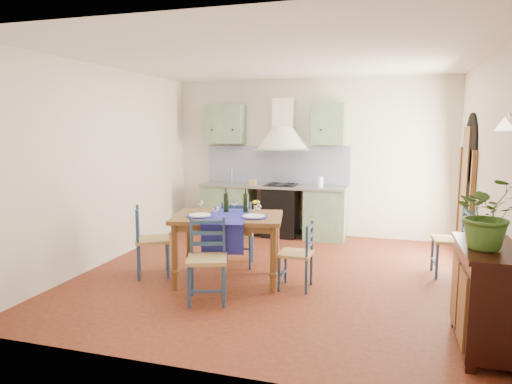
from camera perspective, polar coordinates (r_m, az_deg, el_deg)
floor at (r=6.16m, az=2.44°, el=-10.34°), size 5.00×5.00×0.00m
back_wall at (r=8.23m, az=3.22°, el=1.84°), size 5.00×0.96×2.80m
right_wall at (r=6.07m, az=26.71°, el=1.46°), size 0.26×5.00×2.80m
left_wall at (r=6.91m, az=-18.05°, el=3.17°), size 0.04×5.00×2.80m
ceiling at (r=5.90m, az=2.61°, el=16.45°), size 5.00×5.00×0.01m
dining_table at (r=5.74m, az=-3.48°, el=-3.92°), size 1.49×1.17×1.17m
chair_near at (r=5.19m, az=-6.11°, el=-8.35°), size 0.55×0.55×0.93m
chair_far at (r=6.42m, az=-2.30°, el=-5.05°), size 0.52×0.52×0.94m
chair_left at (r=6.16m, az=-13.10°, el=-5.92°), size 0.59×0.59×0.92m
chair_right at (r=5.58m, az=5.29°, el=-7.79°), size 0.39×0.39×0.82m
chair_spare at (r=6.52m, az=23.41°, el=-5.62°), size 0.46×0.46×0.92m
sideboard at (r=4.53m, az=26.88°, el=-11.35°), size 0.50×1.05×0.94m
potted_plant at (r=4.27m, az=27.09°, el=-2.37°), size 0.63×0.57×0.61m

